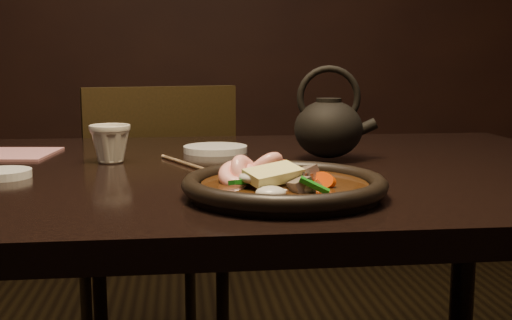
{
  "coord_description": "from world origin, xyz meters",
  "views": [
    {
      "loc": [
        0.02,
        -1.11,
        0.94
      ],
      "look_at": [
        0.12,
        -0.25,
        0.8
      ],
      "focal_mm": 45.0,
      "sensor_mm": 36.0,
      "label": 1
    }
  ],
  "objects": [
    {
      "name": "teapot",
      "position": [
        0.29,
        0.05,
        0.81
      ],
      "size": [
        0.16,
        0.13,
        0.17
      ],
      "rotation": [
        0.0,
        0.0,
        -0.12
      ],
      "color": "black",
      "rests_on": "table"
    },
    {
      "name": "napkin",
      "position": [
        -0.32,
        0.19,
        0.75
      ],
      "size": [
        0.19,
        0.19,
        0.0
      ],
      "primitive_type": "cube",
      "rotation": [
        0.0,
        0.0,
        -0.11
      ],
      "color": "#B06C6E",
      "rests_on": "table"
    },
    {
      "name": "plate",
      "position": [
        0.16,
        -0.26,
        0.76
      ],
      "size": [
        0.28,
        0.28,
        0.03
      ],
      "color": "black",
      "rests_on": "table"
    },
    {
      "name": "saucer_right",
      "position": [
        0.09,
        0.18,
        0.76
      ],
      "size": [
        0.13,
        0.13,
        0.01
      ],
      "primitive_type": "cylinder",
      "color": "white",
      "rests_on": "table"
    },
    {
      "name": "chair",
      "position": [
        -0.06,
        0.64,
        0.47
      ],
      "size": [
        0.5,
        0.5,
        0.87
      ],
      "rotation": [
        0.0,
        0.0,
        3.4
      ],
      "color": "black",
      "rests_on": "floor"
    },
    {
      "name": "stirfry",
      "position": [
        0.15,
        -0.26,
        0.77
      ],
      "size": [
        0.16,
        0.19,
        0.06
      ],
      "color": "#321A09",
      "rests_on": "plate"
    },
    {
      "name": "chopsticks",
      "position": [
        0.03,
        0.0,
        0.75
      ],
      "size": [
        0.1,
        0.22,
        0.01
      ],
      "rotation": [
        0.0,
        0.0,
        0.43
      ],
      "color": "tan",
      "rests_on": "table"
    },
    {
      "name": "soy_dish",
      "position": [
        -0.26,
        -0.07,
        0.76
      ],
      "size": [
        0.09,
        0.09,
        0.01
      ],
      "primitive_type": "cylinder",
      "color": "white",
      "rests_on": "table"
    },
    {
      "name": "tea_cup",
      "position": [
        -0.11,
        0.07,
        0.79
      ],
      "size": [
        0.09,
        0.08,
        0.07
      ],
      "primitive_type": "imported",
      "rotation": [
        0.0,
        0.0,
        -0.23
      ],
      "color": "beige",
      "rests_on": "table"
    },
    {
      "name": "table",
      "position": [
        0.0,
        0.0,
        0.67
      ],
      "size": [
        1.6,
        0.9,
        0.75
      ],
      "color": "black",
      "rests_on": "floor"
    }
  ]
}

